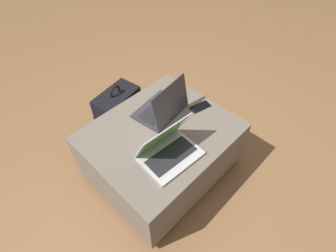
# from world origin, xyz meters

# --- Properties ---
(ground_plane) EXTENTS (14.00, 14.00, 0.00)m
(ground_plane) POSITION_xyz_m (0.00, 0.00, 0.00)
(ground_plane) COLOR olive
(ottoman) EXTENTS (0.89, 0.75, 0.42)m
(ottoman) POSITION_xyz_m (0.00, 0.00, 0.21)
(ottoman) COLOR #3D3832
(ottoman) RESTS_ON ground_plane
(laptop_near) EXTENTS (0.35, 0.27, 0.23)m
(laptop_near) POSITION_xyz_m (-0.09, -0.16, 0.47)
(laptop_near) COLOR silver
(laptop_near) RESTS_ON ottoman
(laptop_far) EXTENTS (0.35, 0.28, 0.25)m
(laptop_far) POSITION_xyz_m (0.12, 0.10, 0.47)
(laptop_far) COLOR #333338
(laptop_far) RESTS_ON ottoman
(cell_phone) EXTENTS (0.15, 0.10, 0.01)m
(cell_phone) POSITION_xyz_m (0.34, -0.04, 0.43)
(cell_phone) COLOR black
(cell_phone) RESTS_ON ottoman
(backpack) EXTENTS (0.36, 0.29, 0.49)m
(backpack) POSITION_xyz_m (0.02, 0.49, 0.20)
(backpack) COLOR black
(backpack) RESTS_ON ground_plane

